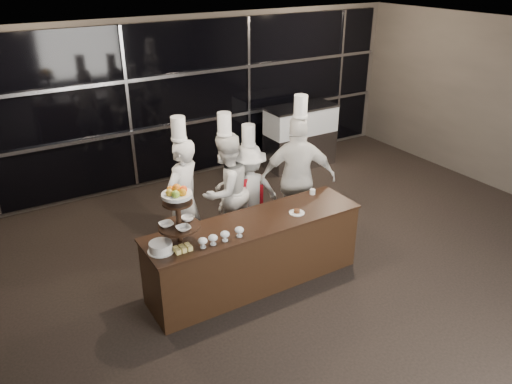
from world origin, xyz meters
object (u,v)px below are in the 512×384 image
buffet_counter (255,252)px  display_case (300,133)px  display_stand (178,211)px  chef_a (183,198)px  chef_c (249,190)px  chef_d (298,178)px  layer_cake (161,247)px  chef_b (226,190)px

buffet_counter → display_case: 4.18m
display_stand → chef_a: (0.52, 1.10, -0.44)m
chef_c → chef_d: 0.75m
display_case → display_stand: bearing=-142.3°
chef_a → display_case: bearing=29.5°
display_stand → layer_cake: bearing=-169.0°
chef_a → chef_d: size_ratio=0.94×
layer_cake → chef_a: 1.39m
buffet_counter → chef_b: bearing=80.9°
chef_b → chef_c: bearing=8.2°
chef_a → chef_c: bearing=1.7°
display_stand → chef_b: chef_b is taller
display_case → chef_a: 3.89m
layer_cake → chef_d: chef_d is taller
layer_cake → chef_d: bearing=17.9°
display_case → chef_a: size_ratio=0.70×
buffet_counter → chef_a: size_ratio=1.38×
buffet_counter → chef_d: bearing=31.9°
chef_a → layer_cake: bearing=-124.0°
display_case → chef_c: chef_c is taller
chef_b → chef_d: bearing=-18.2°
layer_cake → chef_d: size_ratio=0.14×
chef_d → buffet_counter: bearing=-148.1°
buffet_counter → chef_b: (0.17, 1.07, 0.40)m
display_stand → layer_cake: 0.45m
display_stand → chef_c: 2.03m
display_stand → chef_a: 1.29m
display_stand → chef_b: size_ratio=0.37×
display_case → chef_b: (-2.73, -1.94, 0.18)m
display_stand → chef_d: size_ratio=0.34×
chef_b → chef_c: (0.41, 0.06, -0.13)m
chef_b → buffet_counter: bearing=-99.1°
display_stand → display_case: (3.90, 3.01, -0.65)m
buffet_counter → layer_cake: size_ratio=9.47×
buffet_counter → chef_d: (1.19, 0.74, 0.49)m
display_stand → chef_c: bearing=35.6°
buffet_counter → display_case: (2.90, 3.01, 0.22)m
layer_cake → display_case: 5.17m
display_stand → chef_c: chef_c is taller
layer_cake → display_case: size_ratio=0.21×
chef_b → display_case: bearing=35.4°
layer_cake → display_stand: bearing=11.0°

